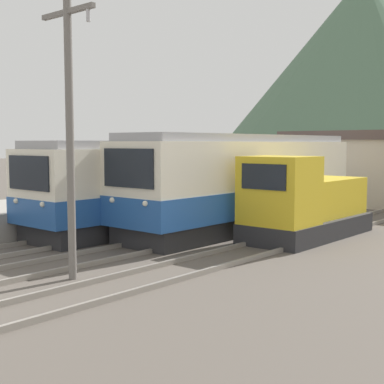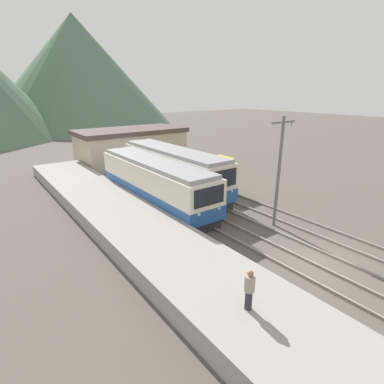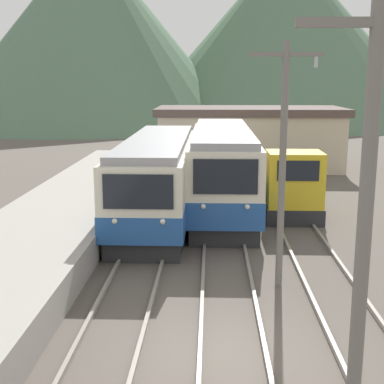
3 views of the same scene
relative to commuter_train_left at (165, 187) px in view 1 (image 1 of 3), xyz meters
name	(u,v)px [view 1 (image 1 of 3)]	position (x,y,z in m)	size (l,w,h in m)	color
commuter_train_left	(165,187)	(0.00, 0.00, 0.00)	(2.84, 12.91, 3.52)	#28282B
commuter_train_center	(245,185)	(2.80, 1.72, 0.11)	(2.84, 12.77, 3.77)	#28282B
shunting_locomotive	(304,205)	(5.80, 1.17, -0.43)	(2.40, 6.03, 3.00)	#28282B
catenary_mast_mid	(70,128)	(4.31, -7.90, 2.16)	(2.00, 0.20, 6.96)	slate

